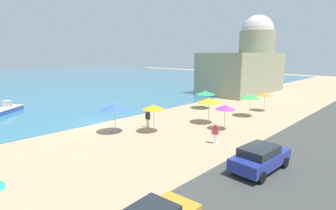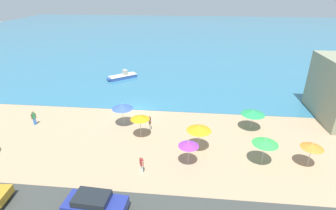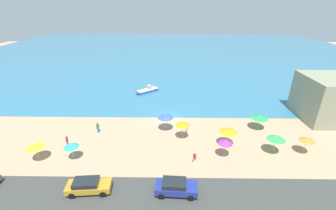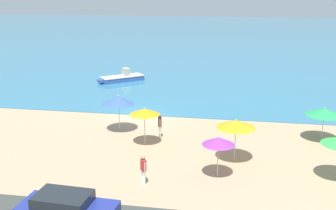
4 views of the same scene
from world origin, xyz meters
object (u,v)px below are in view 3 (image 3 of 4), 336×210
at_px(skiff_nearshore, 148,90).
at_px(beach_umbrella_6, 35,145).
at_px(beach_umbrella_7, 307,139).
at_px(bather_0, 187,127).
at_px(beach_umbrella_3, 228,130).
at_px(beach_umbrella_0, 260,117).
at_px(beach_umbrella_4, 225,142).
at_px(bather_2, 195,158).
at_px(bather_1, 98,127).
at_px(bather_3, 67,141).
at_px(parked_car_2, 88,186).
at_px(beach_umbrella_8, 276,138).
at_px(beach_umbrella_1, 71,145).
at_px(parked_car_1, 176,187).
at_px(beach_umbrella_2, 166,116).
at_px(beach_umbrella_5, 183,124).

bearing_deg(skiff_nearshore, beach_umbrella_6, -115.73).
xyz_separation_m(beach_umbrella_6, beach_umbrella_7, (32.48, 1.75, 0.01)).
height_order(bather_0, skiff_nearshore, bather_0).
bearing_deg(beach_umbrella_3, bather_0, 148.05).
xyz_separation_m(beach_umbrella_0, bather_0, (-10.70, -1.29, -1.05)).
height_order(beach_umbrella_4, bather_2, beach_umbrella_4).
bearing_deg(beach_umbrella_6, bather_1, 49.68).
xyz_separation_m(bather_3, parked_car_2, (5.32, -7.63, -0.11)).
relative_size(beach_umbrella_8, bather_3, 1.50).
bearing_deg(beach_umbrella_7, beach_umbrella_1, -176.84).
relative_size(beach_umbrella_3, beach_umbrella_4, 1.10).
xyz_separation_m(beach_umbrella_7, parked_car_1, (-16.11, -6.80, -1.17)).
bearing_deg(beach_umbrella_7, beach_umbrella_3, 170.78).
xyz_separation_m(beach_umbrella_1, beach_umbrella_7, (28.33, 1.56, 0.08)).
bearing_deg(parked_car_2, beach_umbrella_4, 22.11).
bearing_deg(parked_car_1, beach_umbrella_8, 28.74).
bearing_deg(beach_umbrella_8, parked_car_2, -162.27).
bearing_deg(beach_umbrella_0, beach_umbrella_2, -177.86).
distance_m(beach_umbrella_1, beach_umbrella_6, 4.16).
height_order(beach_umbrella_2, parked_car_2, beach_umbrella_2).
bearing_deg(bather_1, bather_2, -27.13).
relative_size(beach_umbrella_3, bather_1, 1.57).
distance_m(beach_umbrella_2, bather_0, 3.42).
bearing_deg(beach_umbrella_8, beach_umbrella_6, -176.59).
relative_size(bather_1, skiff_nearshore, 0.36).
bearing_deg(skiff_nearshore, beach_umbrella_2, -74.86).
relative_size(parked_car_2, skiff_nearshore, 0.97).
xyz_separation_m(beach_umbrella_0, beach_umbrella_3, (-5.64, -4.45, 0.30)).
bearing_deg(beach_umbrella_7, beach_umbrella_2, 162.64).
bearing_deg(bather_2, beach_umbrella_1, 177.12).
xyz_separation_m(beach_umbrella_2, beach_umbrella_8, (13.60, -5.48, -0.08)).
bearing_deg(beach_umbrella_6, bather_3, 47.26).
bearing_deg(beach_umbrella_2, bather_1, -174.67).
bearing_deg(bather_1, beach_umbrella_1, -100.95).
height_order(beach_umbrella_4, skiff_nearshore, beach_umbrella_4).
xyz_separation_m(bather_0, bather_3, (-15.71, -3.76, -0.02)).
xyz_separation_m(beach_umbrella_8, bather_1, (-23.37, 4.57, -1.27)).
relative_size(beach_umbrella_5, bather_2, 1.56).
bearing_deg(parked_car_2, bather_0, 47.67).
xyz_separation_m(beach_umbrella_2, beach_umbrella_3, (8.12, -3.93, 0.02)).
xyz_separation_m(beach_umbrella_0, bather_1, (-23.52, -1.43, -1.07)).
xyz_separation_m(beach_umbrella_4, bather_1, (-17.03, 5.34, -1.14)).
bearing_deg(bather_1, beach_umbrella_4, -17.40).
relative_size(beach_umbrella_3, beach_umbrella_8, 1.05).
distance_m(beach_umbrella_5, bather_2, 5.74).
height_order(bather_1, bather_3, bather_1).
relative_size(beach_umbrella_8, parked_car_2, 0.56).
distance_m(bather_2, skiff_nearshore, 24.44).
height_order(beach_umbrella_3, bather_1, beach_umbrella_3).
bearing_deg(parked_car_1, beach_umbrella_4, 45.05).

